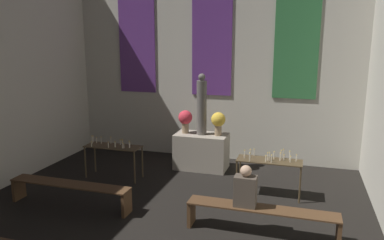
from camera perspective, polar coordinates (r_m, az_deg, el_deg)
wall_back at (r=9.92m, az=3.12°, el=9.61°), size 7.77×0.16×5.38m
altar at (r=9.33m, az=1.44°, el=-4.78°), size 1.28×0.73×0.88m
statue at (r=9.06m, az=1.48°, el=2.14°), size 0.24×0.24×1.49m
flower_vase_left at (r=9.25m, az=-1.02°, el=0.17°), size 0.35×0.35×0.57m
flower_vase_right at (r=9.03m, az=4.02°, el=-0.15°), size 0.35×0.35×0.57m
candle_rack_left at (r=8.83m, az=-11.92°, el=-4.44°), size 1.31×0.48×0.96m
candle_rack_right at (r=7.81m, az=11.70°, el=-6.61°), size 1.31×0.48×0.97m
pew_back_left at (r=7.64m, az=-18.14°, el=-9.96°), size 2.45×0.36×0.47m
pew_back_right at (r=6.40m, az=10.50°, el=-13.96°), size 2.45×0.36×0.47m
person_seated at (r=6.26m, az=8.13°, el=-10.30°), size 0.36×0.24×0.70m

